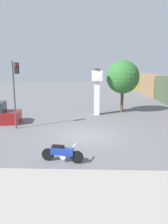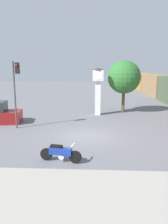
{
  "view_description": "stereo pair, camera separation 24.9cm",
  "coord_description": "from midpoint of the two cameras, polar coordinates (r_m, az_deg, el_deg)",
  "views": [
    {
      "loc": [
        0.35,
        -14.13,
        4.49
      ],
      "look_at": [
        -0.19,
        0.91,
        1.46
      ],
      "focal_mm": 35.0,
      "sensor_mm": 36.0,
      "label": 1
    },
    {
      "loc": [
        0.6,
        -14.12,
        4.49
      ],
      "look_at": [
        -0.19,
        0.91,
        1.46
      ],
      "focal_mm": 35.0,
      "sensor_mm": 36.0,
      "label": 2
    }
  ],
  "objects": [
    {
      "name": "freight_train",
      "position": [
        34.27,
        20.01,
        6.03
      ],
      "size": [
        2.8,
        44.19,
        3.4
      ],
      "color": "maroon",
      "rests_on": "ground_plane"
    },
    {
      "name": "motorcycle",
      "position": [
        10.83,
        -6.41,
        -10.62
      ],
      "size": [
        2.09,
        0.6,
        0.93
      ],
      "rotation": [
        0.0,
        0.0,
        -0.19
      ],
      "color": "black",
      "rests_on": "ground_plane"
    },
    {
      "name": "clock_tower",
      "position": [
        21.1,
        3.04,
        7.33
      ],
      "size": [
        1.21,
        1.21,
        4.52
      ],
      "color": "white",
      "rests_on": "ground_plane"
    },
    {
      "name": "sidewalk_strip",
      "position": [
        7.42,
        -2.23,
        -25.39
      ],
      "size": [
        36.0,
        6.0,
        0.1
      ],
      "color": "#9E998E",
      "rests_on": "ground_plane"
    },
    {
      "name": "street_tree",
      "position": [
        22.57,
        9.78,
        8.95
      ],
      "size": [
        3.32,
        3.32,
        5.27
      ],
      "color": "brown",
      "rests_on": "ground_plane"
    },
    {
      "name": "ground_plane",
      "position": [
        14.83,
        0.12,
        -6.24
      ],
      "size": [
        120.0,
        120.0,
        0.0
      ],
      "primitive_type": "plane",
      "color": "slate"
    },
    {
      "name": "traffic_light",
      "position": [
        16.84,
        -17.91,
        7.1
      ],
      "size": [
        0.5,
        0.35,
        4.99
      ],
      "color": "#47474C",
      "rests_on": "ground_plane"
    }
  ]
}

